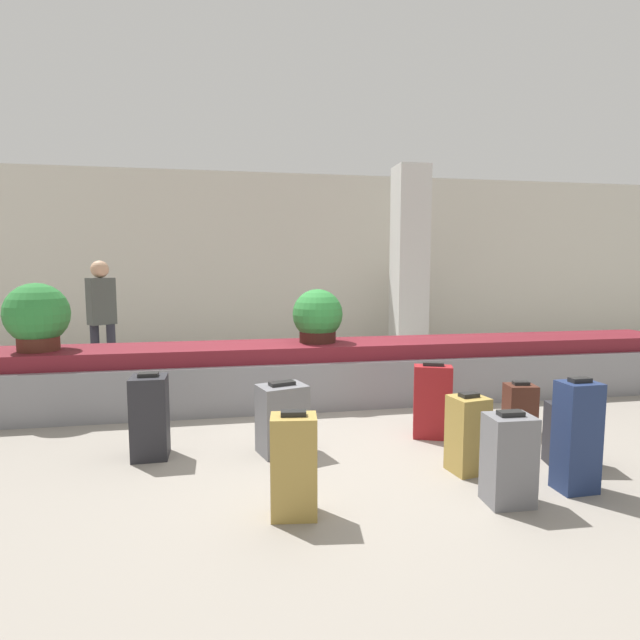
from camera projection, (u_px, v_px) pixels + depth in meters
name	position (u px, v px, depth m)	size (l,w,h in m)	color
ground_plane	(349.00, 443.00, 4.28)	(18.00, 18.00, 0.00)	gray
back_wall	(282.00, 261.00, 9.25)	(18.00, 0.06, 3.20)	beige
carousel	(320.00, 373.00, 5.59)	(8.93, 0.89, 0.67)	gray
pillar	(409.00, 261.00, 8.58)	(0.54, 0.54, 3.20)	silver
suitcase_0	(282.00, 419.00, 4.04)	(0.44, 0.38, 0.59)	slate
suitcase_1	(568.00, 434.00, 3.79)	(0.33, 0.28, 0.50)	#232328
suitcase_2	(150.00, 417.00, 3.93)	(0.28, 0.28, 0.68)	#232328
suitcase_3	(520.00, 409.00, 4.49)	(0.28, 0.24, 0.48)	#472319
suitcase_4	(432.00, 402.00, 4.39)	(0.36, 0.27, 0.68)	maroon
suitcase_5	(509.00, 459.00, 3.16)	(0.29, 0.24, 0.61)	slate
suitcase_6	(577.00, 436.00, 3.34)	(0.26, 0.20, 0.78)	navy
suitcase_7	(294.00, 466.00, 3.00)	(0.30, 0.23, 0.66)	#A3843D
suitcase_8	(468.00, 434.00, 3.66)	(0.28, 0.27, 0.59)	#A3843D
potted_plant_0	(37.00, 317.00, 4.97)	(0.62, 0.62, 0.68)	#4C2319
potted_plant_1	(318.00, 317.00, 5.53)	(0.56, 0.56, 0.59)	#381914
traveler_0	(102.00, 311.00, 6.44)	(0.36, 0.34, 1.58)	#282833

